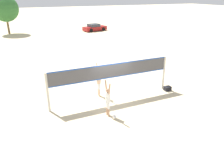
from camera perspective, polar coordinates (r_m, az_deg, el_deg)
ground_plane at (r=14.44m, az=0.00°, el=-4.86°), size 200.00×200.00×0.00m
volleyball_net at (r=13.76m, az=0.00°, el=1.44°), size 8.18×0.14×2.40m
player_spiker at (r=12.08m, az=-1.12°, el=-4.75°), size 0.28×0.70×2.07m
player_blocker at (r=14.34m, az=-3.51°, el=0.16°), size 0.28×0.72×2.26m
volleyball at (r=12.22m, az=0.67°, el=-9.62°), size 0.23×0.23×0.23m
gear_bag at (r=16.05m, az=14.29°, el=-2.15°), size 0.48×0.36×0.30m
parked_car_near at (r=40.69m, az=-4.58°, el=13.47°), size 4.49×2.60×1.27m
tree_left_cluster at (r=41.08m, az=-26.14°, el=16.37°), size 4.20×4.20×6.16m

